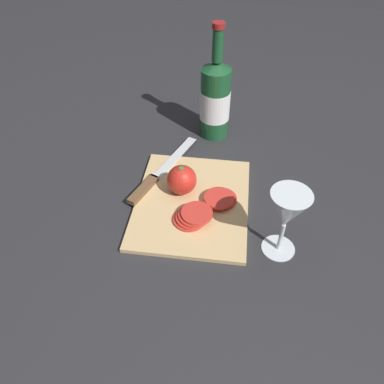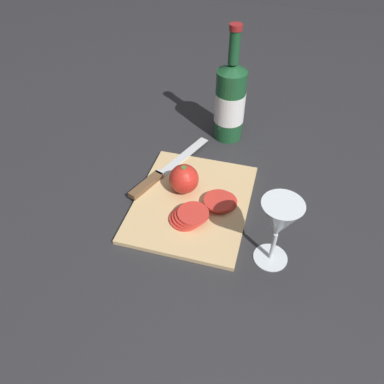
% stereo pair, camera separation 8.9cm
% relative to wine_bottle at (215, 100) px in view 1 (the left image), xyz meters
% --- Properties ---
extents(ground_plane, '(3.00, 3.00, 0.00)m').
position_rel_wine_bottle_xyz_m(ground_plane, '(0.31, 0.01, -0.11)').
color(ground_plane, '#28282B').
extents(cutting_board, '(0.33, 0.27, 0.01)m').
position_rel_wine_bottle_xyz_m(cutting_board, '(0.30, -0.03, -0.11)').
color(cutting_board, tan).
rests_on(cutting_board, ground_plane).
extents(wine_bottle, '(0.09, 0.09, 0.32)m').
position_rel_wine_bottle_xyz_m(wine_bottle, '(0.00, 0.00, 0.00)').
color(wine_bottle, '#194C28').
rests_on(wine_bottle, ground_plane).
extents(wine_glass, '(0.08, 0.08, 0.17)m').
position_rel_wine_bottle_xyz_m(wine_glass, '(0.41, 0.18, 0.00)').
color(wine_glass, silver).
rests_on(wine_glass, ground_plane).
extents(whole_tomato, '(0.07, 0.07, 0.07)m').
position_rel_wine_bottle_xyz_m(whole_tomato, '(0.27, -0.06, -0.07)').
color(whole_tomato, red).
rests_on(whole_tomato, cutting_board).
extents(knife, '(0.29, 0.13, 0.01)m').
position_rel_wine_bottle_xyz_m(knife, '(0.25, -0.14, -0.10)').
color(knife, silver).
rests_on(knife, cutting_board).
extents(tomato_slice_stack_near, '(0.08, 0.09, 0.02)m').
position_rel_wine_bottle_xyz_m(tomato_slice_stack_near, '(0.36, -0.02, -0.09)').
color(tomato_slice_stack_near, red).
rests_on(tomato_slice_stack_near, cutting_board).
extents(tomato_slice_stack_far, '(0.08, 0.08, 0.02)m').
position_rel_wine_bottle_xyz_m(tomato_slice_stack_far, '(0.29, 0.04, -0.09)').
color(tomato_slice_stack_far, red).
rests_on(tomato_slice_stack_far, cutting_board).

